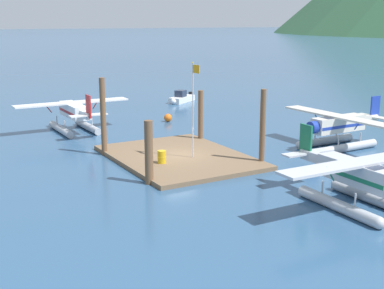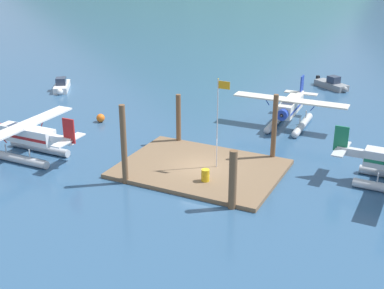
% 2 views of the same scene
% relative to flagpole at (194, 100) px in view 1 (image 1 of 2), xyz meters
% --- Properties ---
extents(ground_plane, '(1200.00, 1200.00, 0.00)m').
position_rel_flagpole_xyz_m(ground_plane, '(-1.17, -0.58, -4.47)').
color(ground_plane, '#2D5175').
extents(dock_platform, '(11.86, 8.78, 0.30)m').
position_rel_flagpole_xyz_m(dock_platform, '(-1.17, -0.58, -4.32)').
color(dock_platform, brown).
rests_on(dock_platform, ground).
extents(piling_near_left, '(0.42, 0.42, 5.82)m').
position_rel_flagpole_xyz_m(piling_near_left, '(-5.06, -4.85, -1.57)').
color(piling_near_left, brown).
rests_on(piling_near_left, ground).
extents(piling_near_right, '(0.52, 0.52, 4.00)m').
position_rel_flagpole_xyz_m(piling_near_right, '(3.14, -4.96, -2.47)').
color(piling_near_right, brown).
rests_on(piling_near_right, ground).
extents(piling_far_left, '(0.41, 0.41, 4.31)m').
position_rel_flagpole_xyz_m(piling_far_left, '(-5.20, 3.64, -2.32)').
color(piling_far_left, brown).
rests_on(piling_far_left, ground).
extents(piling_far_right, '(0.39, 0.39, 5.34)m').
position_rel_flagpole_xyz_m(piling_far_right, '(3.06, 3.73, -1.80)').
color(piling_far_right, brown).
rests_on(piling_far_right, ground).
extents(flagpole, '(0.95, 0.10, 6.79)m').
position_rel_flagpole_xyz_m(flagpole, '(0.00, 0.00, 0.00)').
color(flagpole, silver).
rests_on(flagpole, dock_platform).
extents(fuel_drum, '(0.62, 0.62, 0.88)m').
position_rel_flagpole_xyz_m(fuel_drum, '(0.17, -2.62, -3.73)').
color(fuel_drum, gold).
rests_on(fuel_drum, dock_platform).
extents(mooring_buoy, '(0.80, 0.80, 0.80)m').
position_rel_flagpole_xyz_m(mooring_buoy, '(-14.42, 5.29, -4.07)').
color(mooring_buoy, orange).
rests_on(mooring_buoy, ground).
extents(seaplane_cream_bow_right, '(10.43, 7.98, 3.84)m').
position_rel_flagpole_xyz_m(seaplane_cream_bow_right, '(2.01, 11.95, -2.90)').
color(seaplane_cream_bow_right, '#B7BABF').
rests_on(seaplane_cream_bow_right, ground).
extents(seaplane_silver_stbd_fwd, '(7.98, 10.42, 3.84)m').
position_rel_flagpole_xyz_m(seaplane_silver_stbd_fwd, '(12.43, 2.97, -2.90)').
color(seaplane_silver_stbd_fwd, '#B7BABF').
rests_on(seaplane_silver_stbd_fwd, ground).
extents(seaplane_white_port_aft, '(7.98, 10.41, 3.84)m').
position_rel_flagpole_xyz_m(seaplane_white_port_aft, '(-14.52, -4.24, -2.90)').
color(seaplane_white_port_aft, '#B7BABF').
rests_on(seaplane_white_port_aft, ground).
extents(boat_white_open_west, '(3.54, 4.34, 1.50)m').
position_rel_flagpole_xyz_m(boat_white_open_west, '(-25.00, 12.55, -3.98)').
color(boat_white_open_west, silver).
rests_on(boat_white_open_west, ground).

